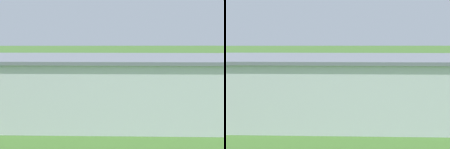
{
  "view_description": "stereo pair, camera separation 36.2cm",
  "coord_description": "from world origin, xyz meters",
  "views": [
    {
      "loc": [
        -6.82,
        65.87,
        9.85
      ],
      "look_at": [
        -7.77,
        12.56,
        2.36
      ],
      "focal_mm": 45.0,
      "sensor_mm": 36.0,
      "label": 1
    },
    {
      "loc": [
        -7.18,
        65.88,
        9.85
      ],
      "look_at": [
        -7.77,
        12.56,
        2.36
      ],
      "focal_mm": 45.0,
      "sensor_mm": 36.0,
      "label": 2
    }
  ],
  "objects": [
    {
      "name": "ground_plane",
      "position": [
        0.0,
        0.0,
        0.0
      ],
      "size": [
        400.0,
        400.0,
        0.0
      ],
      "primitive_type": "plane",
      "color": "#3D6628"
    },
    {
      "name": "hangar",
      "position": [
        -4.57,
        32.69,
        3.69
      ],
      "size": [
        37.65,
        15.4,
        7.35
      ],
      "color": "silver",
      "rests_on": "ground_plane"
    },
    {
      "name": "biplane",
      "position": [
        -9.72,
        3.86,
        2.82
      ],
      "size": [
        7.25,
        7.24,
        3.62
      ],
      "color": "#B21E1E"
    },
    {
      "name": "person_watching_takeoff",
      "position": [
        -22.54,
        16.67,
        0.88
      ],
      "size": [
        0.53,
        0.53,
        1.76
      ],
      "color": "beige",
      "rests_on": "ground_plane"
    },
    {
      "name": "person_by_parked_cars",
      "position": [
        -23.48,
        18.14,
        0.85
      ],
      "size": [
        0.51,
        0.51,
        1.69
      ],
      "color": "beige",
      "rests_on": "ground_plane"
    },
    {
      "name": "person_walking_on_apron",
      "position": [
        -23.55,
        16.1,
        0.89
      ],
      "size": [
        0.54,
        0.54,
        1.78
      ],
      "color": "#3F3F47",
      "rests_on": "ground_plane"
    },
    {
      "name": "windsock",
      "position": [
        1.42,
        -1.31,
        4.67
      ],
      "size": [
        1.28,
        1.43,
        5.3
      ],
      "color": "silver",
      "rests_on": "ground_plane"
    }
  ]
}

